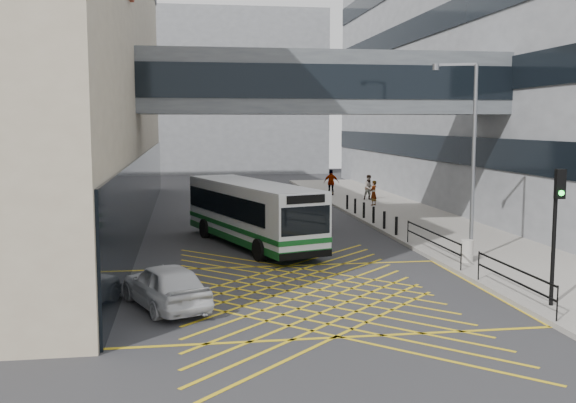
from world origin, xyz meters
name	(u,v)px	position (x,y,z in m)	size (l,w,h in m)	color
ground	(307,295)	(0.00, 0.00, 0.00)	(120.00, 120.00, 0.00)	#333335
building_far	(199,94)	(-2.00, 60.00, 9.00)	(28.00, 16.00, 18.00)	gray
skybridge	(323,84)	(3.00, 12.00, 7.50)	(20.00, 4.10, 3.00)	#50555A
pavement	(416,221)	(9.00, 15.00, 0.08)	(6.00, 54.00, 0.16)	gray
box_junction	(307,294)	(0.00, 0.00, 0.00)	(12.00, 9.00, 0.01)	gold
bus	(251,212)	(-0.92, 9.17, 1.55)	(5.51, 10.52, 2.89)	silver
car_white	(166,285)	(-4.50, -0.92, 0.71)	(1.83, 4.47, 1.42)	silver
car_dark	(250,209)	(-0.20, 17.05, 0.67)	(1.68, 4.29, 1.34)	black
car_silver	(259,197)	(1.03, 23.23, 0.65)	(1.75, 4.15, 1.29)	gray
traffic_light	(557,218)	(6.87, -3.07, 2.82)	(0.30, 0.48, 4.08)	black
street_lamp	(469,149)	(7.19, 3.95, 4.56)	(1.68, 0.92, 7.72)	slate
litter_bin	(467,251)	(7.01, 3.45, 0.59)	(0.50, 0.50, 0.86)	#ADA89E
kerb_railings	(464,252)	(6.15, 1.78, 0.88)	(0.05, 12.54, 1.00)	black
bollards	(369,212)	(6.25, 15.00, 0.61)	(0.14, 10.14, 0.90)	black
pedestrian_a	(373,193)	(8.45, 21.71, 0.98)	(0.65, 0.46, 1.63)	gray
pedestrian_b	(369,188)	(9.03, 24.85, 1.04)	(0.86, 0.50, 1.76)	gray
pedestrian_c	(331,183)	(7.04, 28.29, 1.12)	(1.14, 0.55, 1.92)	gray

